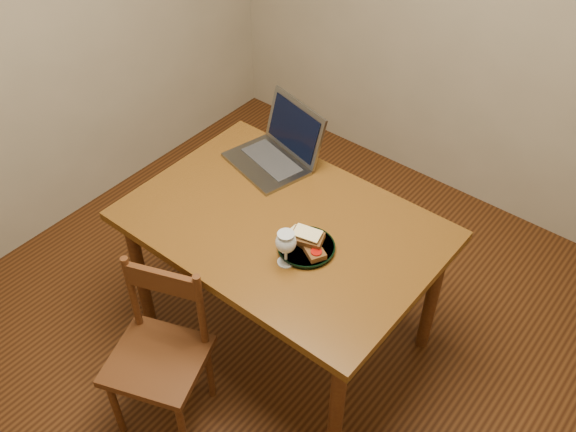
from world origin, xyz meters
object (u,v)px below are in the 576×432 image
Objects in this scene: table at (283,237)px; milk_glass at (286,248)px; plate at (306,248)px; laptop at (279,147)px; chair at (158,349)px.

milk_glass is (0.16, -0.17, 0.17)m from table.
table is 0.29m from milk_glass.
laptop reaches higher than plate.
laptop is (-0.45, 0.50, -0.01)m from milk_glass.
table is 2.95× the size of laptop.
table is at bearing 132.27° from milk_glass.
laptop is (-0.17, 0.97, 0.38)m from chair.
chair is at bearing -100.85° from table.
chair reaches higher than table.
laptop is at bearing 131.80° from milk_glass.
table is 0.70m from chair.
table is 8.16× the size of milk_glass.
milk_glass is (0.28, 0.48, 0.38)m from chair.
table is at bearing -34.23° from laptop.
laptop is (-0.29, 0.33, 0.16)m from table.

